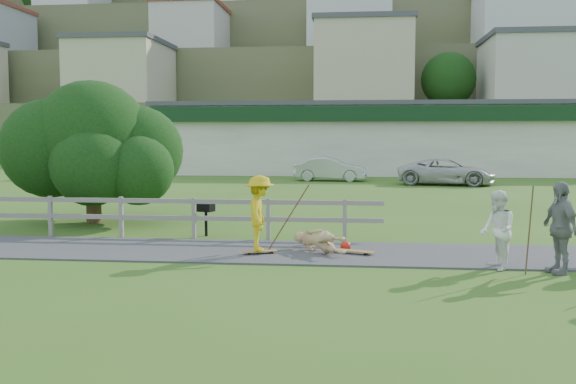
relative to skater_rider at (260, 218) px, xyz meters
name	(u,v)px	position (x,y,z in m)	size (l,w,h in m)	color
ground	(247,265)	(-0.12, -1.11, -0.87)	(260.00, 260.00, 0.00)	#385F1B
path	(258,251)	(-0.12, 0.39, -0.85)	(34.00, 3.00, 0.04)	#313133
fence	(99,210)	(-4.73, 2.19, -0.15)	(15.05, 0.10, 1.10)	slate
strip_mall	(381,138)	(3.88, 33.83, 1.71)	(32.50, 10.75, 5.10)	beige
hillside	(345,63)	(-0.12, 90.20, 13.54)	(220.00, 67.00, 47.50)	#535D37
skater_rider	(260,218)	(0.00, 0.00, 0.00)	(1.12, 0.65, 1.74)	gold
skater_fallen	(319,241)	(1.34, 0.34, -0.58)	(1.62, 0.39, 0.59)	tan
spectator_a	(498,230)	(5.05, -1.02, -0.06)	(0.79, 0.62, 1.63)	white
spectator_b	(560,228)	(6.20, -1.27, 0.05)	(1.08, 0.45, 1.84)	gray
car_silver	(331,169)	(0.54, 24.63, -0.15)	(1.52, 4.35, 1.43)	#B7B8C0
car_white	(446,172)	(7.10, 22.08, -0.14)	(2.44, 5.29, 1.47)	#BAB9B5
tree	(93,162)	(-6.09, 5.02, 1.04)	(5.88, 5.88, 3.82)	black
bbq	(206,220)	(-1.89, 2.64, -0.42)	(0.41, 0.31, 0.89)	black
longboard_rider	(260,253)	(0.00, 0.00, -0.83)	(0.79, 0.19, 0.09)	brown
longboard_fallen	(354,253)	(2.14, 0.24, -0.82)	(0.93, 0.23, 0.10)	brown
helmet	(346,246)	(1.94, 0.69, -0.74)	(0.25, 0.25, 0.25)	red
pole_rider	(288,213)	(0.60, 0.40, 0.07)	(0.03, 0.03, 1.88)	brown
pole_spec_left	(529,230)	(5.57, -1.44, 0.01)	(0.03, 0.03, 1.76)	brown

